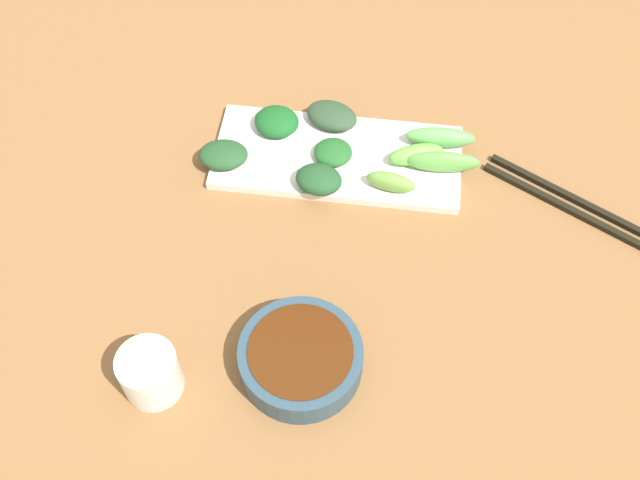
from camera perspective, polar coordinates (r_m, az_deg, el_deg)
tabletop at (r=0.95m, az=0.12°, el=0.05°), size 2.10×2.10×0.02m
sauce_bowl at (r=0.84m, az=-1.59°, el=-8.70°), size 0.13×0.13×0.04m
serving_plate at (r=1.01m, az=1.31°, el=6.14°), size 0.14×0.32×0.01m
broccoli_leafy_0 at (r=1.00m, az=-7.19°, el=6.30°), size 0.06×0.07×0.02m
broccoli_leafy_1 at (r=1.00m, az=1.14°, el=6.51°), size 0.05×0.05×0.02m
broccoli_leafy_2 at (r=1.04m, az=0.89°, el=9.20°), size 0.07×0.08×0.02m
broccoli_stalk_3 at (r=0.99m, az=9.11°, el=5.75°), size 0.03×0.09×0.03m
broccoli_leafy_4 at (r=1.03m, az=-3.24°, el=8.77°), size 0.06×0.07×0.03m
broccoli_stalk_5 at (r=1.00m, az=7.14°, el=6.32°), size 0.05×0.08×0.03m
broccoli_leafy_6 at (r=0.96m, az=-0.10°, el=4.52°), size 0.06×0.07×0.03m
broccoli_stalk_7 at (r=1.02m, az=8.90°, el=7.53°), size 0.03×0.09×0.03m
broccoli_stalk_8 at (r=0.96m, az=5.29°, el=4.32°), size 0.03×0.07×0.03m
chopsticks at (r=1.02m, az=18.01°, el=2.62°), size 0.13×0.22×0.01m
tea_cup at (r=0.84m, az=-12.49°, el=-9.63°), size 0.06×0.06×0.06m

